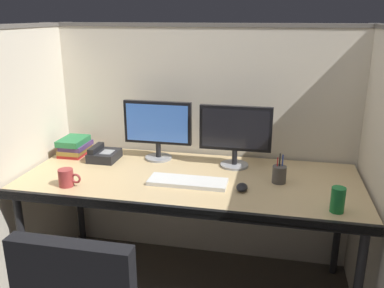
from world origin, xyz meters
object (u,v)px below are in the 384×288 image
Objects in this scene: computer_mouse at (242,187)px; book_stack at (75,146)px; monitor_left at (158,126)px; desk_phone at (104,155)px; soda_can at (338,200)px; pen_cup at (279,174)px; keyboard_main at (188,182)px; desk at (190,185)px; coffee_mug at (67,178)px; monitor_right at (235,132)px.

book_stack is at bearing 162.89° from computer_mouse.
desk_phone is (-0.34, -0.09, -0.18)m from monitor_left.
soda_can reaches higher than book_stack.
computer_mouse is 0.79× the size of soda_can.
book_stack is 1.33m from pen_cup.
soda_can is at bearing -18.04° from desk_phone.
computer_mouse is (0.30, -0.03, 0.01)m from keyboard_main.
pen_cup is at bearing 37.89° from computer_mouse.
desk is 15.08× the size of coffee_mug.
desk is at bearing -45.30° from monitor_left.
pen_cup is at bearing 3.49° from desk.
monitor_right is at bearing 3.92° from desk_phone.
monitor_left reaches higher than coffee_mug.
monitor_left reaches higher than soda_can.
soda_can reaches higher than keyboard_main.
keyboard_main is at bearing -21.03° from book_stack.
keyboard_main is at bearing -85.22° from desk.
monitor_right reaches higher than book_stack.
desk is 4.42× the size of monitor_left.
desk is 0.33m from computer_mouse.
book_stack reaches higher than desk.
pen_cup is (0.49, 0.12, 0.04)m from keyboard_main.
computer_mouse is at bearing 8.35° from coffee_mug.
keyboard_main is (0.27, -0.35, -0.20)m from monitor_left.
desk is 0.68m from coffee_mug.
computer_mouse is 0.94m from coffee_mug.
monitor_left reaches higher than computer_mouse.
book_stack is at bearing -176.46° from monitor_left.
monitor_left is 1.00× the size of monitor_right.
monitor_left is 0.81m from pen_cup.
monitor_left is at bearing 127.34° from keyboard_main.
monitor_left is 0.58m from book_stack.
book_stack is 0.52m from coffee_mug.
soda_can is (0.76, -0.27, 0.11)m from desk.
desk is 4.42× the size of keyboard_main.
monitor_left is at bearing 134.70° from desk.
computer_mouse is at bearing -17.11° from book_stack.
monitor_right is at bearing 55.51° from keyboard_main.
keyboard_main is 0.66m from desk_phone.
book_stack is 1.31× the size of pen_cup.
pen_cup is at bearing 14.23° from coffee_mug.
soda_can reaches higher than coffee_mug.
book_stack is at bearing 112.66° from coffee_mug.
coffee_mug is (-0.63, -0.16, 0.04)m from keyboard_main.
computer_mouse reaches higher than keyboard_main.
monitor_right reaches higher than pen_cup.
monitor_right is at bearing 136.94° from soda_can.
keyboard_main is 3.52× the size of soda_can.
monitor_left is 1.96× the size of book_stack.
computer_mouse is at bearing -33.92° from monitor_left.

